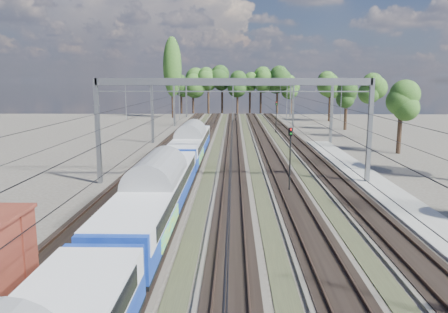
{
  "coord_description": "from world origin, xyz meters",
  "views": [
    {
      "loc": [
        0.09,
        -6.69,
        8.77
      ],
      "look_at": [
        -0.69,
        27.66,
        2.8
      ],
      "focal_mm": 35.0,
      "sensor_mm": 36.0,
      "label": 1
    }
  ],
  "objects_px": {
    "worker": "(236,118)",
    "signal_far": "(276,113)",
    "emu_train": "(156,188)",
    "signal_near": "(290,152)"
  },
  "relations": [
    {
      "from": "signal_near",
      "to": "signal_far",
      "type": "height_order",
      "value": "signal_far"
    },
    {
      "from": "emu_train",
      "to": "signal_far",
      "type": "height_order",
      "value": "signal_far"
    },
    {
      "from": "emu_train",
      "to": "worker",
      "type": "relative_size",
      "value": 38.58
    },
    {
      "from": "emu_train",
      "to": "signal_far",
      "type": "distance_m",
      "value": 50.5
    },
    {
      "from": "worker",
      "to": "signal_far",
      "type": "distance_m",
      "value": 22.13
    },
    {
      "from": "signal_near",
      "to": "signal_far",
      "type": "xyz_separation_m",
      "value": [
        2.72,
        40.12,
        0.13
      ]
    },
    {
      "from": "signal_near",
      "to": "signal_far",
      "type": "distance_m",
      "value": 40.21
    },
    {
      "from": "worker",
      "to": "signal_far",
      "type": "height_order",
      "value": "signal_far"
    },
    {
      "from": "signal_far",
      "to": "signal_near",
      "type": "bearing_deg",
      "value": -88.13
    },
    {
      "from": "worker",
      "to": "signal_far",
      "type": "xyz_separation_m",
      "value": [
        6.68,
        -20.93,
        2.59
      ]
    }
  ]
}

